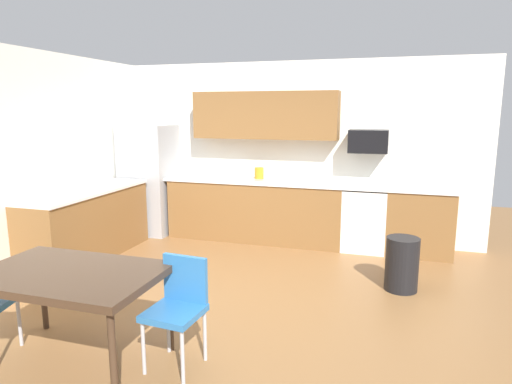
{
  "coord_description": "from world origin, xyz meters",
  "views": [
    {
      "loc": [
        1.55,
        -4.02,
        1.98
      ],
      "look_at": [
        0.0,
        1.0,
        1.0
      ],
      "focal_mm": 30.99,
      "sensor_mm": 36.0,
      "label": 1
    }
  ],
  "objects": [
    {
      "name": "cabinet_run_left",
      "position": [
        -2.3,
        0.8,
        0.45
      ],
      "size": [
        0.6,
        2.0,
        0.9
      ],
      "primitive_type": "cube",
      "color": "brown",
      "rests_on": "ground"
    },
    {
      "name": "wall_back",
      "position": [
        0.0,
        2.65,
        1.35
      ],
      "size": [
        5.8,
        0.1,
        2.7
      ],
      "primitive_type": "cube",
      "color": "white",
      "rests_on": "ground"
    },
    {
      "name": "sink_faucet",
      "position": [
        -0.37,
        2.48,
        1.04
      ],
      "size": [
        0.02,
        0.02,
        0.24
      ],
      "primitive_type": "cylinder",
      "color": "#B2B5BA",
      "rests_on": "countertop_back"
    },
    {
      "name": "chair_near_table",
      "position": [
        0.03,
        -1.13,
        0.5
      ],
      "size": [
        0.43,
        0.43,
        0.85
      ],
      "color": "#2D72B7",
      "rests_on": "ground"
    },
    {
      "name": "kettle",
      "position": [
        -0.37,
        2.35,
        1.02
      ],
      "size": [
        0.14,
        0.14,
        0.2
      ],
      "primitive_type": "cylinder",
      "color": "orange",
      "rests_on": "countertop_back"
    },
    {
      "name": "countertop_back",
      "position": [
        0.0,
        2.3,
        0.92
      ],
      "size": [
        4.8,
        0.64,
        0.04
      ],
      "primitive_type": "cube",
      "color": "silver",
      "rests_on": "cabinet_run_back"
    },
    {
      "name": "dining_table",
      "position": [
        -0.77,
        -1.38,
        0.7
      ],
      "size": [
        1.4,
        0.9,
        0.76
      ],
      "color": "#422D1E",
      "rests_on": "ground"
    },
    {
      "name": "oven_range",
      "position": [
        1.22,
        2.3,
        0.46
      ],
      "size": [
        0.6,
        0.6,
        0.91
      ],
      "color": "white",
      "rests_on": "ground"
    },
    {
      "name": "trash_bin",
      "position": [
        1.72,
        0.9,
        0.3
      ],
      "size": [
        0.36,
        0.36,
        0.6
      ],
      "primitive_type": "cylinder",
      "color": "black",
      "rests_on": "ground"
    },
    {
      "name": "refrigerator",
      "position": [
        -2.18,
        2.22,
        0.87
      ],
      "size": [
        0.76,
        0.7,
        1.75
      ],
      "primitive_type": "cube",
      "color": "#9EA0A5",
      "rests_on": "ground"
    },
    {
      "name": "upper_cabinets_back",
      "position": [
        -0.3,
        2.43,
        1.9
      ],
      "size": [
        2.2,
        0.34,
        0.7
      ],
      "primitive_type": "cube",
      "color": "brown"
    },
    {
      "name": "countertop_left",
      "position": [
        -2.3,
        0.8,
        0.92
      ],
      "size": [
        0.64,
        2.0,
        0.04
      ],
      "primitive_type": "cube",
      "color": "silver",
      "rests_on": "cabinet_run_left"
    },
    {
      "name": "cabinet_run_back",
      "position": [
        -0.41,
        2.3,
        0.45
      ],
      "size": [
        2.67,
        0.6,
        0.9
      ],
      "primitive_type": "cube",
      "color": "brown",
      "rests_on": "ground"
    },
    {
      "name": "microwave",
      "position": [
        1.22,
        2.4,
        1.54
      ],
      "size": [
        0.54,
        0.36,
        0.32
      ],
      "primitive_type": "cube",
      "color": "black"
    },
    {
      "name": "sink_basin",
      "position": [
        -0.37,
        2.3,
        0.88
      ],
      "size": [
        0.48,
        0.4,
        0.14
      ],
      "primitive_type": "cube",
      "color": "#A5A8AD",
      "rests_on": "countertop_back"
    },
    {
      "name": "wall_left",
      "position": [
        -2.65,
        0.0,
        1.35
      ],
      "size": [
        0.1,
        5.8,
        2.7
      ],
      "primitive_type": "cube",
      "color": "white",
      "rests_on": "ground"
    },
    {
      "name": "ground_plane",
      "position": [
        0.0,
        0.0,
        0.0
      ],
      "size": [
        12.0,
        12.0,
        0.0
      ],
      "primitive_type": "plane",
      "color": "olive"
    },
    {
      "name": "cabinet_run_back_right",
      "position": [
        1.96,
        2.3,
        0.45
      ],
      "size": [
        0.88,
        0.6,
        0.9
      ],
      "primitive_type": "cube",
      "color": "brown",
      "rests_on": "ground"
    }
  ]
}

